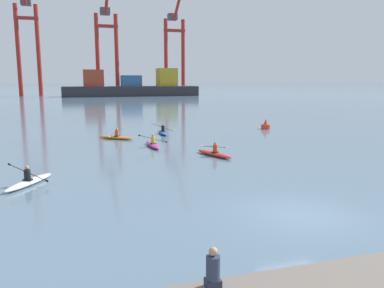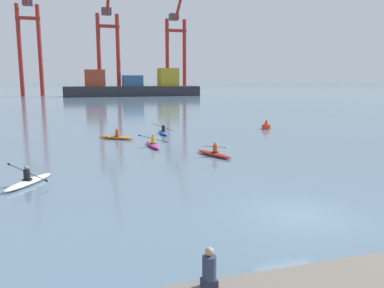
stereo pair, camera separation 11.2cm
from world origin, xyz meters
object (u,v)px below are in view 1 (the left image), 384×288
Objects in this scene: gantry_crane_west at (27,33)px; gantry_crane_east_mid at (175,41)px; kayak_red at (214,153)px; kayak_orange at (116,137)px; kayak_blue at (163,132)px; kayak_magenta at (153,144)px; channel_buoy at (266,125)px; container_barge at (132,87)px; gantry_crane_west_mid at (107,38)px; seated_onlooker at (213,270)px; kayak_white at (29,181)px.

gantry_crane_west reaches higher than gantry_crane_east_mid.
kayak_red is (20.08, -99.08, -17.61)m from gantry_crane_west.
kayak_orange is at bearing 120.45° from kayak_red.
kayak_blue reaches higher than kayak_orange.
kayak_magenta is at bearing -79.85° from gantry_crane_west.
channel_buoy is 0.29× the size of kayak_red.
gantry_crane_west is 12.78× the size of kayak_orange.
channel_buoy is (1.83, -77.97, -2.16)m from container_barge.
kayak_magenta is (-26.93, -95.72, -16.61)m from gantry_crane_east_mid.
gantry_crane_west_mid reaches higher than kayak_red.
seated_onlooker reaches higher than kayak_orange.
kayak_white is (9.21, -103.03, -17.61)m from gantry_crane_west.
kayak_magenta is at bearing 47.82° from kayak_white.
channel_buoy is at bearing -84.68° from gantry_crane_west_mid.
gantry_crane_east_mid is 39.92× the size of seated_onlooker.
gantry_crane_west is 102.62m from kayak_red.
kayak_white reaches higher than channel_buoy.
gantry_crane_west is 11.11× the size of kayak_blue.
container_barge is 33.33m from gantry_crane_west.
kayak_blue is (19.13, -88.19, -17.61)m from gantry_crane_west.
gantry_crane_west_mid is at bearing 134.03° from container_barge.
kayak_blue is (-8.84, -78.40, -2.35)m from container_barge.
container_barge is 95.13m from kayak_white.
kayak_blue is 3.84× the size of seated_onlooker.
gantry_crane_west is at bearing -178.43° from gantry_crane_east_mid.
seated_onlooker reaches higher than kayak_magenta.
container_barge is 85.47m from kayak_magenta.
gantry_crane_east_mid is 10.44× the size of kayak_magenta.
kayak_white is (-5.51, -13.06, 0.00)m from kayak_orange.
gantry_crane_west_mid reaches higher than kayak_white.
kayak_red is at bearing -59.55° from kayak_orange.
kayak_magenta is (-11.05, -84.72, -2.35)m from container_barge.
kayak_blue reaches higher than kayak_red.
seated_onlooker is (-29.83, -116.44, -15.75)m from gantry_crane_east_mid.
gantry_crane_west_mid reaches higher than container_barge.
gantry_crane_west_mid is at bearing -167.66° from gantry_crane_east_mid.
seated_onlooker is at bearing -110.55° from kayak_red.
channel_buoy is 0.31× the size of kayak_white.
channel_buoy is at bearing 36.56° from kayak_white.
kayak_red is 3.81× the size of seated_onlooker.
gantry_crane_west_mid is 10.13× the size of kayak_red.
kayak_red is (-7.89, -89.29, -2.35)m from container_barge.
channel_buoy is at bearing -88.66° from container_barge.
channel_buoy is at bearing 49.35° from kayak_red.
gantry_crane_west_mid reaches higher than kayak_magenta.
kayak_blue is at bearing 94.96° from kayak_red.
kayak_red is 0.99× the size of kayak_blue.
kayak_red is (5.36, -9.11, 0.00)m from kayak_orange.
container_barge is at bearing 91.34° from channel_buoy.
kayak_blue is 1.00× the size of kayak_magenta.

